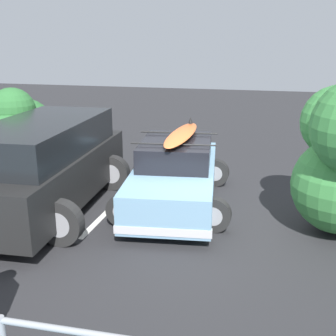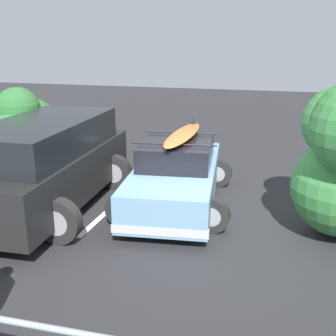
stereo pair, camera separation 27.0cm
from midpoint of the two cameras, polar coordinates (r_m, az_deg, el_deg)
ground_plane at (r=8.12m, az=2.20°, el=-6.81°), size 44.00×44.00×0.02m
parking_stripe at (r=9.14m, az=-7.30°, el=-4.09°), size 0.12×4.00×0.00m
sedan_car at (r=8.61m, az=0.12°, el=-0.83°), size 2.54×4.18×1.60m
suv_car at (r=8.60m, az=-17.26°, el=0.45°), size 2.80×4.86×1.79m
bush_near_right at (r=10.63m, az=-21.09°, el=3.67°), size 2.02×2.24×2.23m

